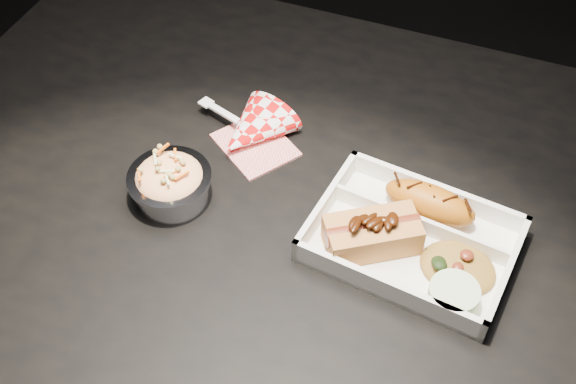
# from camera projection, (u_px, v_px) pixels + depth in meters

# --- Properties ---
(dining_table) EXTENTS (1.20, 0.80, 0.75)m
(dining_table) POSITION_uv_depth(u_px,v_px,m) (306.00, 229.00, 1.06)
(dining_table) COLOR black
(dining_table) RESTS_ON ground
(food_tray) EXTENTS (0.27, 0.21, 0.04)m
(food_tray) POSITION_uv_depth(u_px,v_px,m) (412.00, 242.00, 0.92)
(food_tray) COLOR white
(food_tray) RESTS_ON dining_table
(fried_pastry) EXTENTS (0.13, 0.06, 0.05)m
(fried_pastry) POSITION_uv_depth(u_px,v_px,m) (430.00, 202.00, 0.93)
(fried_pastry) COLOR #B86312
(fried_pastry) RESTS_ON food_tray
(hotdog) EXTENTS (0.13, 0.11, 0.06)m
(hotdog) POSITION_uv_depth(u_px,v_px,m) (372.00, 232.00, 0.90)
(hotdog) COLOR #BC7C40
(hotdog) RESTS_ON food_tray
(fried_rice_mound) EXTENTS (0.10, 0.09, 0.03)m
(fried_rice_mound) POSITION_uv_depth(u_px,v_px,m) (459.00, 262.00, 0.88)
(fried_rice_mound) COLOR #A4772F
(fried_rice_mound) RESTS_ON food_tray
(cupcake_liner) EXTENTS (0.06, 0.06, 0.03)m
(cupcake_liner) POSITION_uv_depth(u_px,v_px,m) (453.00, 297.00, 0.85)
(cupcake_liner) COLOR beige
(cupcake_liner) RESTS_ON food_tray
(foil_coleslaw_cup) EXTENTS (0.11, 0.11, 0.07)m
(foil_coleslaw_cup) POSITION_uv_depth(u_px,v_px,m) (170.00, 182.00, 0.96)
(foil_coleslaw_cup) COLOR silver
(foil_coleslaw_cup) RESTS_ON dining_table
(napkin_fork) EXTENTS (0.18, 0.15, 0.10)m
(napkin_fork) POSITION_uv_depth(u_px,v_px,m) (251.00, 131.00, 1.04)
(napkin_fork) COLOR red
(napkin_fork) RESTS_ON dining_table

